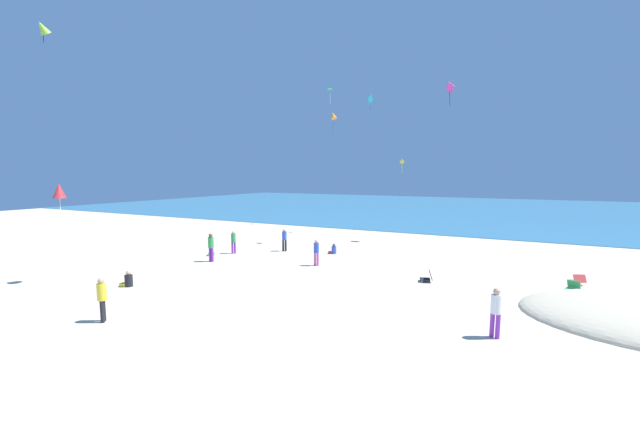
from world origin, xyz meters
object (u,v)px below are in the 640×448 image
Objects in this scene: cooler_box at (212,253)px; person_7 at (211,245)px; kite_teal at (370,100)px; beach_chair_near_camera at (428,277)px; person_1 at (102,297)px; kite_green at (330,89)px; kite_yellow at (402,163)px; person_5 at (233,240)px; kite_red at (59,191)px; person_3 at (128,281)px; person_2 at (316,251)px; person_0 at (284,238)px; person_6 at (496,309)px; person_4 at (333,250)px; kite_magenta at (450,88)px; kite_orange at (333,115)px; beach_chair_far_right at (578,280)px; beach_chair_mid_beach at (573,287)px; kite_lime at (43,28)px.

person_7 reaches higher than cooler_box.
beach_chair_near_camera is at bearing -59.40° from kite_teal.
person_1 is 33.47m from kite_green.
kite_green is 10.89m from kite_yellow.
cooler_box is at bearing -93.61° from person_5.
person_7 is at bearing -46.56° from person_5.
kite_red is at bearing -19.24° from person_7.
person_3 is 0.45× the size of person_7.
kite_teal is (-2.31, 14.57, 11.05)m from person_2.
person_3 is at bearing 14.96° from beach_chair_near_camera.
person_0 is at bearing -119.24° from person_3.
person_1 is at bearing -79.27° from kite_green.
person_6 reaches higher than person_0.
kite_magenta is at bearing -128.75° from person_4.
beach_chair_near_camera is at bearing 100.16° from person_7.
person_7 is at bearing -103.46° from kite_teal.
kite_orange is at bearing -69.30° from person_4.
beach_chair_far_right is 17.63m from kite_magenta.
kite_orange is at bearing -62.52° from kite_green.
kite_green reaches higher than kite_magenta.
beach_chair_near_camera is 8.54m from person_4.
person_1 is 10.39m from person_7.
person_6 reaches higher than person_2.
person_1 is at bearing -21.22° from kite_red.
beach_chair_mid_beach is at bearing -175.53° from person_3.
person_3 is at bearing 91.59° from person_1.
kite_lime is at bearing -57.26° from person_0.
person_0 is at bearing 6.72° from person_4.
beach_chair_mid_beach is 0.54× the size of kite_yellow.
kite_magenta is (-7.98, 12.01, 11.64)m from beach_chair_mid_beach.
kite_orange is (-12.90, 14.27, 8.79)m from person_6.
person_2 is at bearing -65.85° from kite_green.
beach_chair_mid_beach is 0.47× the size of person_1.
kite_green is at bearing 91.97° from cooler_box.
beach_chair_near_camera is 18.60m from kite_red.
person_2 is 19.76m from kite_yellow.
person_3 is 0.46× the size of person_6.
kite_green reaches higher than beach_chair_near_camera.
person_2 is 24.21m from kite_green.
kite_teal is (-15.26, 14.07, 11.68)m from beach_chair_mid_beach.
beach_chair_far_right is 0.41× the size of kite_magenta.
person_1 is 2.36× the size of person_4.
person_1 is (-9.22, -11.12, 0.70)m from beach_chair_near_camera.
kite_teal is (-12.58, 21.21, 10.98)m from person_6.
person_1 is at bearing 112.95° from person_3.
kite_orange reaches higher than person_0.
beach_chair_far_right is at bearing -18.65° from kite_orange.
person_3 is 0.46× the size of kite_orange.
beach_chair_near_camera reaches higher than beach_chair_mid_beach.
beach_chair_near_camera is at bearing 90.53° from beach_chair_far_right.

